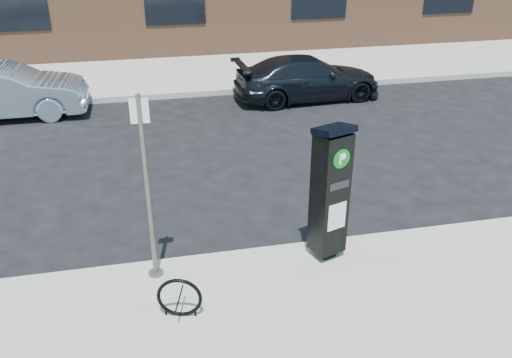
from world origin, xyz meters
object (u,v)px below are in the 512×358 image
object	(u,v)px
car_silver	(1,91)
car_dark	(308,78)
parking_kiosk	(330,192)
bike_rack	(179,298)
sign_pole	(148,192)

from	to	relation	value
car_silver	car_dark	xyz separation A→B (m)	(7.96, -0.19, -0.09)
car_silver	parking_kiosk	bearing A→B (deg)	-142.15
bike_rack	car_dark	world-z (taller)	car_dark
car_silver	bike_rack	bearing A→B (deg)	-156.53
parking_kiosk	car_silver	size ratio (longest dim) A/B	0.51
sign_pole	car_silver	bearing A→B (deg)	115.11
sign_pole	bike_rack	distance (m)	1.44
parking_kiosk	car_silver	world-z (taller)	parking_kiosk
parking_kiosk	sign_pole	world-z (taller)	sign_pole
car_dark	sign_pole	bearing A→B (deg)	145.27
car_silver	car_dark	distance (m)	7.96
parking_kiosk	bike_rack	xyz separation A→B (m)	(-2.25, -0.90, -0.80)
bike_rack	car_dark	bearing A→B (deg)	78.40
parking_kiosk	sign_pole	bearing A→B (deg)	160.14
sign_pole	car_dark	distance (m)	8.81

